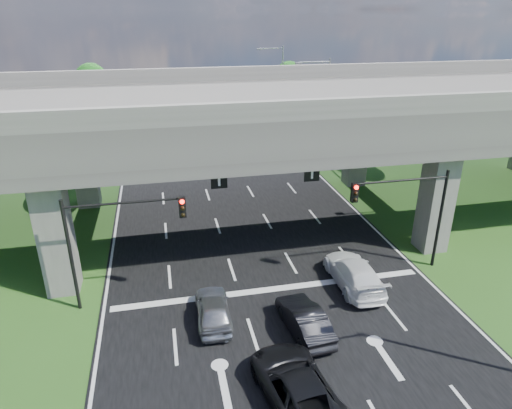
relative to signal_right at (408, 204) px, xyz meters
name	(u,v)px	position (x,y,z in m)	size (l,w,h in m)	color
ground	(290,330)	(-7.82, -3.94, -4.19)	(160.00, 160.00, 0.00)	#284B18
road	(248,236)	(-7.82, 6.06, -4.17)	(18.00, 120.00, 0.03)	black
overpass	(241,113)	(-7.82, 8.06, 3.73)	(80.00, 15.00, 10.00)	#363331
signal_right	(408,204)	(0.00, 0.00, 0.00)	(5.76, 0.54, 6.00)	black
signal_left	(114,231)	(-15.65, 0.00, 0.00)	(5.76, 0.54, 6.00)	black
streetlight_far	(323,104)	(2.27, 20.06, 1.66)	(3.38, 0.25, 10.00)	gray
streetlight_beyond	(279,80)	(2.27, 36.06, 1.66)	(3.38, 0.25, 10.00)	gray
tree_left_near	(58,123)	(-21.78, 22.06, 0.63)	(4.50, 4.50, 7.80)	black
tree_left_mid	(42,113)	(-24.78, 30.06, -0.01)	(3.91, 3.90, 6.76)	black
tree_left_far	(90,90)	(-20.78, 38.06, 0.95)	(4.80, 4.80, 8.32)	black
tree_right_near	(336,109)	(5.22, 24.06, 0.31)	(4.20, 4.20, 7.28)	black
tree_right_mid	(335,98)	(8.22, 32.06, -0.01)	(3.91, 3.90, 6.76)	black
tree_right_far	(285,84)	(4.22, 40.06, 0.63)	(4.50, 4.50, 7.80)	black
car_silver	(213,309)	(-11.28, -2.44, -3.47)	(1.63, 4.05, 1.38)	#9B9DA2
car_dark	(304,320)	(-7.21, -4.20, -3.47)	(1.46, 4.19, 1.38)	black
car_white	(354,273)	(-3.32, -0.94, -3.40)	(2.11, 5.20, 1.51)	white
car_trailing	(297,387)	(-8.80, -8.15, -3.41)	(2.47, 5.36, 1.49)	black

